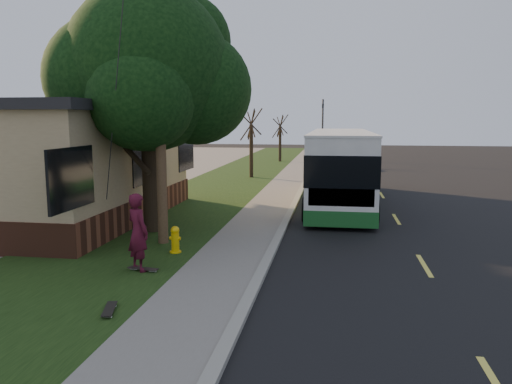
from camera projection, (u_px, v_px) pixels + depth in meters
The scene contains 18 objects.
ground at pixel (269, 259), 13.34m from camera, with size 120.00×120.00×0.00m, color black.
road at pixel (386, 202), 22.49m from camera, with size 8.00×80.00×0.01m, color black.
curb at pixel (297, 198), 23.10m from camera, with size 0.25×80.00×0.12m, color gray.
sidewalk at pixel (276, 198), 23.26m from camera, with size 2.00×80.00×0.08m, color slate.
grass_verge at pixel (203, 197), 23.80m from camera, with size 5.00×80.00×0.07m, color black.
building_lot at pixel (12, 192), 25.35m from camera, with size 15.00×80.00×0.04m, color slate.
fire_hydrant at pixel (175, 240), 13.67m from camera, with size 0.32×0.32×0.74m.
utility_pole at pixel (159, 86), 14.14m from camera, with size 2.86×3.21×9.07m.
leafy_tree at pixel (150, 73), 15.82m from camera, with size 6.30×6.00×7.80m.
bare_tree_near at pixel (251, 144), 31.15m from camera, with size 1.38×1.21×4.31m.
bare_tree_far at pixel (280, 139), 42.82m from camera, with size 1.38×1.21×4.03m.
traffic_signal at pixel (323, 125), 46.02m from camera, with size 0.18×0.22×5.50m.
transit_bus at pixel (340, 165), 21.88m from camera, with size 2.71×11.74×3.18m.
skateboarder at pixel (138, 232), 11.98m from camera, with size 0.69×0.45×1.89m, color #460E1F.
skateboard_main at pixel (109, 309), 9.49m from camera, with size 0.40×0.80×0.07m.
skateboard_spare at pixel (143, 269), 12.06m from camera, with size 0.79×0.32×0.07m.
dumpster at pixel (124, 187), 22.68m from camera, with size 1.49×1.26×1.19m.
distant_car at pixel (332, 159), 37.80m from camera, with size 1.69×4.21×1.43m, color black.
Camera 1 is at (1.68, -12.83, 3.72)m, focal length 35.00 mm.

